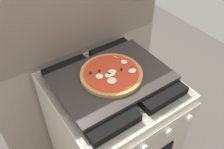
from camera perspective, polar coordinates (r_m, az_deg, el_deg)
kitchen_backsplash at (r=1.48m, az=-7.33°, el=3.23°), size 1.10×0.09×1.55m
stove at (r=1.53m, az=0.04°, el=-13.35°), size 0.60×0.64×0.90m
baking_tray at (r=1.18m, az=0.00°, el=-0.65°), size 0.54×0.38×0.02m
pizza_left at (r=1.17m, az=-0.12°, el=0.20°), size 0.30×0.30×0.03m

